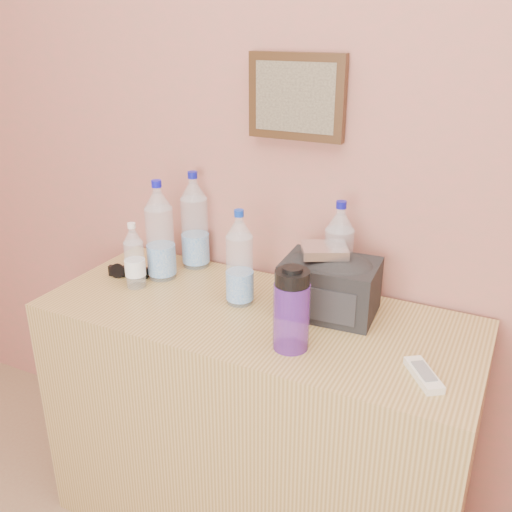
% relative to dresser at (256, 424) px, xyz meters
% --- Properties ---
extents(picture_frame, '(0.30, 0.03, 0.25)m').
position_rel_dresser_xyz_m(picture_frame, '(0.00, 0.27, 0.99)').
color(picture_frame, '#382311').
rests_on(picture_frame, room_shell).
extents(dresser, '(1.30, 0.54, 0.81)m').
position_rel_dresser_xyz_m(dresser, '(0.00, 0.00, 0.00)').
color(dresser, '#9E804C').
rests_on(dresser, ground).
extents(pet_large_a, '(0.09, 0.09, 0.33)m').
position_rel_dresser_xyz_m(pet_large_a, '(-0.39, 0.08, 0.55)').
color(pet_large_a, white).
rests_on(pet_large_a, dresser).
extents(pet_large_b, '(0.09, 0.09, 0.34)m').
position_rel_dresser_xyz_m(pet_large_b, '(-0.35, 0.22, 0.55)').
color(pet_large_b, silver).
rests_on(pet_large_b, dresser).
extents(pet_large_c, '(0.09, 0.09, 0.32)m').
position_rel_dresser_xyz_m(pet_large_c, '(0.18, 0.18, 0.55)').
color(pet_large_c, white).
rests_on(pet_large_c, dresser).
extents(pet_large_d, '(0.08, 0.08, 0.30)m').
position_rel_dresser_xyz_m(pet_large_d, '(-0.07, 0.04, 0.54)').
color(pet_large_d, white).
rests_on(pet_large_d, dresser).
extents(pet_small, '(0.06, 0.06, 0.22)m').
position_rel_dresser_xyz_m(pet_small, '(-0.43, -0.01, 0.50)').
color(pet_small, '#ADCAD6').
rests_on(pet_small, dresser).
extents(nalgene_bottle, '(0.09, 0.09, 0.23)m').
position_rel_dresser_xyz_m(nalgene_bottle, '(0.17, -0.13, 0.52)').
color(nalgene_bottle, '#5F27A5').
rests_on(nalgene_bottle, dresser).
extents(sunglasses, '(0.15, 0.09, 0.04)m').
position_rel_dresser_xyz_m(sunglasses, '(-0.50, 0.04, 0.42)').
color(sunglasses, black).
rests_on(sunglasses, dresser).
extents(ac_remote, '(0.12, 0.14, 0.02)m').
position_rel_dresser_xyz_m(ac_remote, '(0.51, -0.12, 0.41)').
color(ac_remote, white).
rests_on(ac_remote, dresser).
extents(toiletry_bag, '(0.28, 0.21, 0.18)m').
position_rel_dresser_xyz_m(toiletry_bag, '(0.19, 0.10, 0.50)').
color(toiletry_bag, black).
rests_on(toiletry_bag, dresser).
extents(foil_packet, '(0.16, 0.15, 0.03)m').
position_rel_dresser_xyz_m(foil_packet, '(0.17, 0.09, 0.60)').
color(foil_packet, silver).
rests_on(foil_packet, toiletry_bag).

